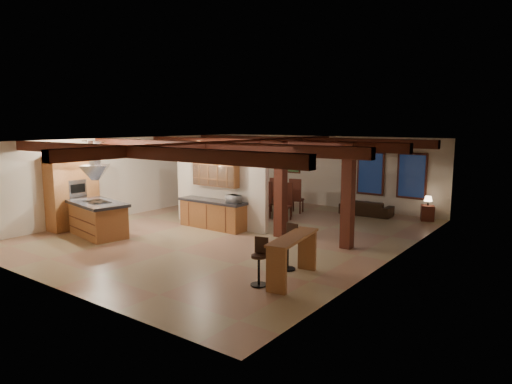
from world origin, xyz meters
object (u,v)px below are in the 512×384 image
(kitchen_island, at_px, (98,219))
(dining_table, at_px, (271,208))
(sofa, at_px, (366,208))
(bar_counter, at_px, (293,251))

(kitchen_island, height_order, dining_table, kitchen_island)
(dining_table, height_order, sofa, dining_table)
(kitchen_island, relative_size, dining_table, 1.45)
(dining_table, distance_m, bar_counter, 7.23)
(dining_table, relative_size, sofa, 0.84)
(kitchen_island, xyz_separation_m, sofa, (5.35, 7.88, -0.26))
(kitchen_island, xyz_separation_m, dining_table, (2.44, 5.77, -0.25))
(sofa, height_order, bar_counter, bar_counter)
(bar_counter, bearing_deg, sofa, 101.48)
(kitchen_island, xyz_separation_m, bar_counter, (6.92, 0.11, 0.14))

